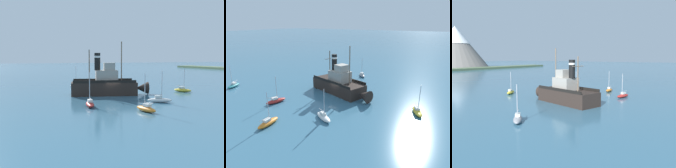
% 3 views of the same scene
% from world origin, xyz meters
% --- Properties ---
extents(ground_plane, '(600.00, 600.00, 0.00)m').
position_xyz_m(ground_plane, '(0.00, 0.00, 0.00)').
color(ground_plane, '#38667F').
extents(old_tugboat, '(7.55, 14.77, 9.90)m').
position_xyz_m(old_tugboat, '(-1.68, -0.19, 1.83)').
color(old_tugboat, '#2D231E').
rests_on(old_tugboat, ground).
extents(sailboat_red, '(3.95, 1.86, 4.90)m').
position_xyz_m(sailboat_red, '(9.29, -7.18, 0.43)').
color(sailboat_red, '#B22823').
rests_on(sailboat_red, ground).
extents(sailboat_yellow, '(3.88, 2.72, 4.90)m').
position_xyz_m(sailboat_yellow, '(0.09, 15.57, 0.43)').
color(sailboat_yellow, gold).
rests_on(sailboat_yellow, ground).
extents(sailboat_white, '(2.67, 3.89, 4.90)m').
position_xyz_m(sailboat_white, '(9.80, 4.02, 0.43)').
color(sailboat_white, white).
rests_on(sailboat_white, ground).
extents(sailboat_grey, '(3.61, 3.30, 4.90)m').
position_xyz_m(sailboat_grey, '(-15.76, -2.05, 0.43)').
color(sailboat_grey, gray).
rests_on(sailboat_grey, ground).
extents(sailboat_orange, '(3.91, 1.55, 4.90)m').
position_xyz_m(sailboat_orange, '(15.51, -1.62, 0.43)').
color(sailboat_orange, orange).
rests_on(sailboat_orange, ground).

